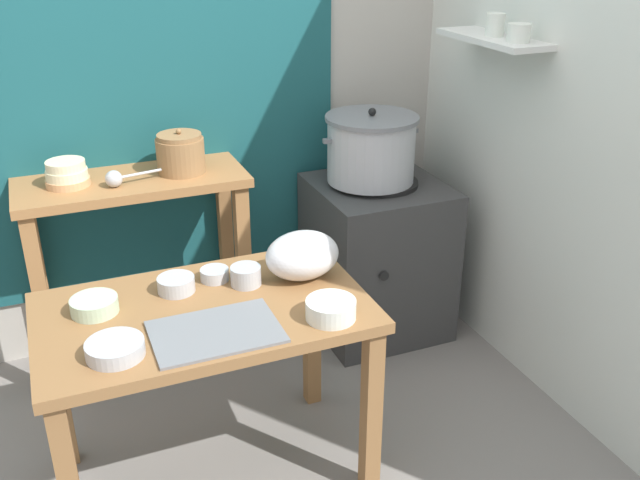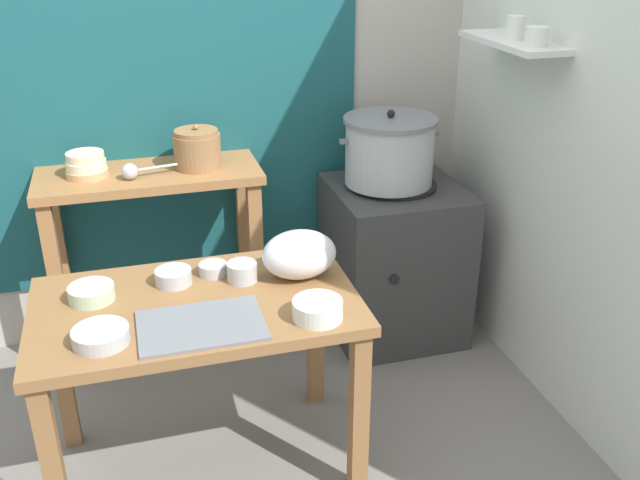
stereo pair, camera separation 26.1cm
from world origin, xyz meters
name	(u,v)px [view 1 (the left image)]	position (x,y,z in m)	size (l,w,h in m)	color
ground_plane	(243,459)	(0.00, 0.00, 0.00)	(9.00, 9.00, 0.00)	gray
wall_back	(177,65)	(0.08, 1.10, 1.30)	(4.40, 0.12, 2.60)	#B2ADA3
wall_right	(549,82)	(1.40, 0.20, 1.30)	(0.30, 3.20, 2.60)	silver
prep_table	(206,336)	(-0.11, -0.04, 0.61)	(1.10, 0.66, 0.72)	olive
back_shelf_table	(137,226)	(-0.20, 0.83, 0.68)	(0.96, 0.40, 0.90)	#9E6B3D
stove_block	(377,256)	(0.91, 0.70, 0.38)	(0.60, 0.61, 0.78)	#383838
steamer_pot	(371,148)	(0.87, 0.72, 0.94)	(0.47, 0.43, 0.34)	#B7BABF
clay_pot	(180,153)	(0.02, 0.83, 0.98)	(0.21, 0.21, 0.19)	olive
bowl_stack_enamel	(67,174)	(-0.45, 0.84, 0.95)	(0.18, 0.18, 0.11)	tan
ladle	(117,178)	(-0.26, 0.75, 0.94)	(0.30, 0.09, 0.07)	#B7BABF
serving_tray	(216,332)	(-0.12, -0.21, 0.72)	(0.40, 0.28, 0.01)	slate
plastic_bag	(302,255)	(0.27, 0.04, 0.81)	(0.27, 0.20, 0.18)	white
prep_bowl_0	(246,275)	(0.07, 0.07, 0.76)	(0.11, 0.11, 0.07)	#B7BABF
prep_bowl_1	(176,284)	(-0.17, 0.11, 0.75)	(0.13, 0.13, 0.05)	#B7BABF
prep_bowl_2	(94,305)	(-0.45, 0.07, 0.75)	(0.16, 0.16, 0.05)	#B7D1AD
prep_bowl_3	(215,274)	(-0.03, 0.14, 0.74)	(0.10, 0.10, 0.04)	#B7BABF
prep_bowl_4	(331,309)	(0.25, -0.26, 0.75)	(0.16, 0.16, 0.06)	silver
prep_bowl_5	(115,348)	(-0.42, -0.22, 0.75)	(0.17, 0.17, 0.05)	#B7BABF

